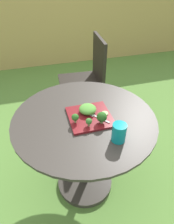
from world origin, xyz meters
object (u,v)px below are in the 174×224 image
object	(u,v)px
patio_chair	(88,74)
drinking_glass	(119,133)
salad_plate	(90,117)
fork	(97,117)

from	to	relation	value
patio_chair	drinking_glass	bearing A→B (deg)	-98.12
patio_chair	salad_plate	bearing A→B (deg)	-105.61
salad_plate	fork	distance (m)	0.04
fork	patio_chair	bearing A→B (deg)	76.79
salad_plate	fork	bearing A→B (deg)	-31.96
salad_plate	patio_chair	bearing A→B (deg)	74.39
patio_chair	salad_plate	distance (m)	0.96
patio_chair	fork	bearing A→B (deg)	-103.21
salad_plate	fork	world-z (taller)	fork
drinking_glass	fork	size ratio (longest dim) A/B	0.80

